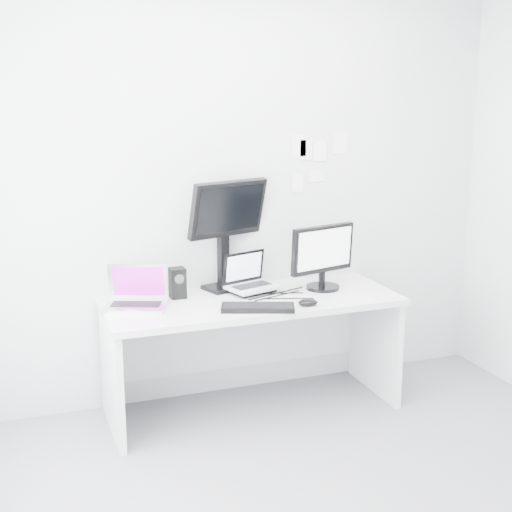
% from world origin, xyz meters
% --- Properties ---
extents(back_wall, '(3.60, 0.00, 3.60)m').
position_xyz_m(back_wall, '(0.00, 1.60, 1.35)').
color(back_wall, silver).
rests_on(back_wall, ground).
extents(desk, '(1.80, 0.70, 0.73)m').
position_xyz_m(desk, '(0.00, 1.25, 0.36)').
color(desk, silver).
rests_on(desk, ground).
extents(macbook, '(0.42, 0.37, 0.26)m').
position_xyz_m(macbook, '(-0.71, 1.29, 0.86)').
color(macbook, silver).
rests_on(macbook, desk).
extents(speaker, '(0.11, 0.11, 0.19)m').
position_xyz_m(speaker, '(-0.42, 1.42, 0.82)').
color(speaker, black).
rests_on(speaker, desk).
extents(dell_laptop, '(0.36, 0.32, 0.26)m').
position_xyz_m(dell_laptop, '(0.05, 1.37, 0.86)').
color(dell_laptop, silver).
rests_on(dell_laptop, desk).
extents(rear_monitor, '(0.56, 0.35, 0.72)m').
position_xyz_m(rear_monitor, '(-0.08, 1.52, 1.09)').
color(rear_monitor, black).
rests_on(rear_monitor, desk).
extents(samsung_monitor, '(0.51, 0.33, 0.43)m').
position_xyz_m(samsung_monitor, '(0.50, 1.30, 0.94)').
color(samsung_monitor, black).
rests_on(samsung_monitor, desk).
extents(keyboard, '(0.45, 0.29, 0.03)m').
position_xyz_m(keyboard, '(-0.04, 1.02, 0.74)').
color(keyboard, black).
rests_on(keyboard, desk).
extents(mouse, '(0.13, 0.09, 0.04)m').
position_xyz_m(mouse, '(0.26, 1.00, 0.75)').
color(mouse, black).
rests_on(mouse, desk).
extents(wall_note_0, '(0.10, 0.00, 0.14)m').
position_xyz_m(wall_note_0, '(0.45, 1.59, 1.62)').
color(wall_note_0, white).
rests_on(wall_note_0, back_wall).
extents(wall_note_1, '(0.09, 0.00, 0.13)m').
position_xyz_m(wall_note_1, '(0.60, 1.59, 1.58)').
color(wall_note_1, white).
rests_on(wall_note_1, back_wall).
extents(wall_note_2, '(0.10, 0.00, 0.14)m').
position_xyz_m(wall_note_2, '(0.75, 1.59, 1.63)').
color(wall_note_2, white).
rests_on(wall_note_2, back_wall).
extents(wall_note_3, '(0.11, 0.00, 0.08)m').
position_xyz_m(wall_note_3, '(0.58, 1.59, 1.42)').
color(wall_note_3, white).
rests_on(wall_note_3, back_wall).
extents(wall_note_4, '(0.08, 0.00, 0.12)m').
position_xyz_m(wall_note_4, '(0.44, 1.59, 1.38)').
color(wall_note_4, white).
rests_on(wall_note_4, back_wall).
extents(wall_note_5, '(0.08, 0.00, 0.13)m').
position_xyz_m(wall_note_5, '(0.50, 1.59, 1.59)').
color(wall_note_5, white).
rests_on(wall_note_5, back_wall).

